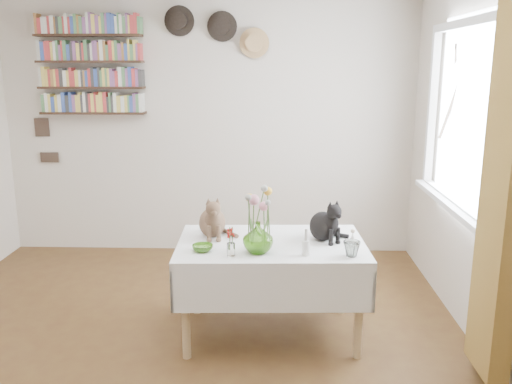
{
  "coord_description": "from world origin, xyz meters",
  "views": [
    {
      "loc": [
        0.64,
        -3.04,
        1.85
      ],
      "look_at": [
        0.53,
        0.36,
        1.05
      ],
      "focal_mm": 38.0,
      "sensor_mm": 36.0,
      "label": 1
    }
  ],
  "objects_px": {
    "dining_table": "(271,265)",
    "bookshelf_unit": "(90,66)",
    "tabby_cat": "(212,215)",
    "black_cat": "(323,219)",
    "flower_vase": "(258,237)"
  },
  "relations": [
    {
      "from": "dining_table",
      "to": "tabby_cat",
      "type": "xyz_separation_m",
      "value": [
        -0.41,
        0.12,
        0.32
      ]
    },
    {
      "from": "black_cat",
      "to": "flower_vase",
      "type": "bearing_deg",
      "value": 176.24
    },
    {
      "from": "flower_vase",
      "to": "bookshelf_unit",
      "type": "relative_size",
      "value": 0.2
    },
    {
      "from": "flower_vase",
      "to": "black_cat",
      "type": "bearing_deg",
      "value": 32.51
    },
    {
      "from": "tabby_cat",
      "to": "bookshelf_unit",
      "type": "distance_m",
      "value": 2.29
    },
    {
      "from": "dining_table",
      "to": "bookshelf_unit",
      "type": "distance_m",
      "value": 2.76
    },
    {
      "from": "dining_table",
      "to": "tabby_cat",
      "type": "height_order",
      "value": "tabby_cat"
    },
    {
      "from": "dining_table",
      "to": "black_cat",
      "type": "bearing_deg",
      "value": 10.79
    },
    {
      "from": "tabby_cat",
      "to": "flower_vase",
      "type": "bearing_deg",
      "value": -56.6
    },
    {
      "from": "tabby_cat",
      "to": "black_cat",
      "type": "bearing_deg",
      "value": -15.53
    },
    {
      "from": "tabby_cat",
      "to": "bookshelf_unit",
      "type": "xyz_separation_m",
      "value": [
        -1.31,
        1.57,
        1.01
      ]
    },
    {
      "from": "black_cat",
      "to": "bookshelf_unit",
      "type": "relative_size",
      "value": 0.3
    },
    {
      "from": "tabby_cat",
      "to": "bookshelf_unit",
      "type": "height_order",
      "value": "bookshelf_unit"
    },
    {
      "from": "tabby_cat",
      "to": "flower_vase",
      "type": "height_order",
      "value": "tabby_cat"
    },
    {
      "from": "dining_table",
      "to": "bookshelf_unit",
      "type": "relative_size",
      "value": 1.29
    }
  ]
}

